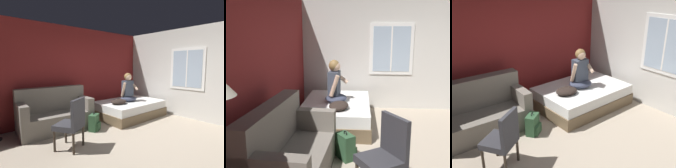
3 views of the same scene
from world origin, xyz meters
The scene contains 10 objects.
ground_plane centered at (0.00, 0.00, 0.00)m, with size 40.00×40.00×0.00m, color tan.
wall_back_accent centered at (0.00, 2.65, 1.35)m, with size 10.01×0.16×2.70m, color maroon.
wall_side_with_window centered at (2.59, 0.01, 1.35)m, with size 0.19×6.54×2.70m.
bed centered at (1.32, 1.63, 0.24)m, with size 2.02×1.40×0.48m.
couch centered at (-0.90, 2.04, 0.39)m, with size 1.75×0.93×1.04m.
side_chair centered at (-1.07, 0.83, 0.53)m, with size 0.64×0.64×0.98m.
person_seated centered at (1.28, 1.65, 0.84)m, with size 0.57×0.51×0.88m.
backpack centered at (-0.21, 1.34, 0.19)m, with size 0.35×0.34×0.46m.
throw_pillow centered at (0.78, 1.53, 0.55)m, with size 0.48×0.36×0.14m, color #2D231E.
cell_phone centered at (0.95, 1.41, 0.48)m, with size 0.07×0.14×0.01m, color #B7B7BC.
Camera 1 is at (-2.60, -2.07, 1.60)m, focal length 28.00 mm.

